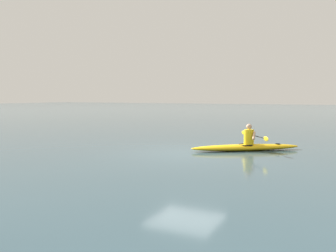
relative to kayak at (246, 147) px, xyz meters
name	(u,v)px	position (x,y,z in m)	size (l,w,h in m)	color
ground_plane	(186,153)	(1.80, 1.57, -0.12)	(160.00, 160.00, 0.00)	#334C56
kayak	(246,147)	(0.00, 0.00, 0.00)	(3.82, 2.99, 0.24)	#EAB214
kayaker	(249,136)	(-0.11, -0.08, 0.44)	(1.49, 2.05, 0.77)	yellow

